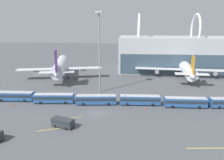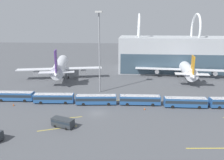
# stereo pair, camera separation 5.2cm
# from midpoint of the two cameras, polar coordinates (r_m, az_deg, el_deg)

# --- Properties ---
(ground_plane) EXTENTS (440.00, 440.00, 0.00)m
(ground_plane) POSITION_cam_midpoint_polar(r_m,az_deg,el_deg) (63.75, -3.82, -8.64)
(ground_plane) COLOR #515459
(terminal_building) EXTENTS (108.12, 25.52, 30.13)m
(terminal_building) POSITION_cam_midpoint_polar(r_m,az_deg,el_deg) (129.56, 26.83, 6.09)
(terminal_building) COLOR #B2B7BC
(terminal_building) RESTS_ON ground_plane
(airliner_at_gate_near) EXTENTS (38.25, 39.51, 15.04)m
(airliner_at_gate_near) POSITION_cam_midpoint_polar(r_m,az_deg,el_deg) (104.24, -13.37, 3.48)
(airliner_at_gate_near) COLOR silver
(airliner_at_gate_near) RESTS_ON ground_plane
(airliner_at_gate_far) EXTENTS (46.97, 44.39, 12.63)m
(airliner_at_gate_far) POSITION_cam_midpoint_polar(r_m,az_deg,el_deg) (109.37, 18.58, 3.15)
(airliner_at_gate_far) COLOR white
(airliner_at_gate_far) RESTS_ON ground_plane
(shuttle_bus_0) EXTENTS (12.88, 3.31, 3.04)m
(shuttle_bus_0) POSITION_cam_midpoint_polar(r_m,az_deg,el_deg) (79.65, -24.13, -3.73)
(shuttle_bus_0) COLOR #285693
(shuttle_bus_0) RESTS_ON ground_plane
(shuttle_bus_1) EXTENTS (12.95, 3.76, 3.04)m
(shuttle_bus_1) POSITION_cam_midpoint_polar(r_m,az_deg,el_deg) (73.21, -14.92, -4.47)
(shuttle_bus_1) COLOR #285693
(shuttle_bus_1) RESTS_ON ground_plane
(shuttle_bus_2) EXTENTS (12.99, 4.05, 3.04)m
(shuttle_bus_2) POSITION_cam_midpoint_polar(r_m,az_deg,el_deg) (69.71, -4.15, -4.97)
(shuttle_bus_2) COLOR #285693
(shuttle_bus_2) RESTS_ON ground_plane
(shuttle_bus_3) EXTENTS (12.88, 3.30, 3.04)m
(shuttle_bus_3) POSITION_cam_midpoint_polar(r_m,az_deg,el_deg) (69.81, 7.30, -5.03)
(shuttle_bus_3) COLOR #285693
(shuttle_bus_3) RESTS_ON ground_plane
(shuttle_bus_4) EXTENTS (12.85, 3.11, 3.04)m
(shuttle_bus_4) POSITION_cam_midpoint_polar(r_m,az_deg,el_deg) (70.97, 18.60, -5.37)
(shuttle_bus_4) COLOR #285693
(shuttle_bus_4) RESTS_ON ground_plane
(service_van_foreground) EXTENTS (6.10, 3.89, 2.27)m
(service_van_foreground) POSITION_cam_midpoint_polar(r_m,az_deg,el_deg) (56.61, -12.72, -10.65)
(service_van_foreground) COLOR #2D3338
(service_van_foreground) RESTS_ON ground_plane
(floodlight_mast) EXTENTS (2.35, 2.35, 29.16)m
(floodlight_mast) POSITION_cam_midpoint_polar(r_m,az_deg,el_deg) (78.70, -3.32, 9.99)
(floodlight_mast) COLOR gray
(floodlight_mast) RESTS_ON ground_plane
(lane_stripe_0) EXTENTS (6.12, 2.29, 0.01)m
(lane_stripe_0) POSITION_cam_midpoint_polar(r_m,az_deg,el_deg) (61.81, -10.83, -9.67)
(lane_stripe_0) COLOR yellow
(lane_stripe_0) RESTS_ON ground_plane
(lane_stripe_1) EXTENTS (6.20, 2.53, 0.01)m
(lane_stripe_1) POSITION_cam_midpoint_polar(r_m,az_deg,el_deg) (73.15, -0.26, -5.46)
(lane_stripe_1) COLOR yellow
(lane_stripe_1) RESTS_ON ground_plane
(lane_stripe_2) EXTENTS (10.69, 1.31, 0.01)m
(lane_stripe_2) POSITION_cam_midpoint_polar(r_m,az_deg,el_deg) (51.85, 24.61, -15.89)
(lane_stripe_2) COLOR yellow
(lane_stripe_2) RESTS_ON ground_plane
(lane_stripe_4) EXTENTS (7.48, 2.79, 0.01)m
(lane_stripe_4) POSITION_cam_midpoint_polar(r_m,az_deg,el_deg) (73.01, -3.66, -5.54)
(lane_stripe_4) COLOR yellow
(lane_stripe_4) RESTS_ON ground_plane
(lane_stripe_5) EXTENTS (8.94, 3.86, 0.01)m
(lane_stripe_5) POSITION_cam_midpoint_polar(r_m,az_deg,el_deg) (56.72, -14.04, -12.18)
(lane_stripe_5) COLOR yellow
(lane_stripe_5) RESTS_ON ground_plane
(traffic_cone_0) EXTENTS (0.53, 0.53, 0.80)m
(traffic_cone_0) POSITION_cam_midpoint_polar(r_m,az_deg,el_deg) (75.42, -24.31, -5.89)
(traffic_cone_0) COLOR black
(traffic_cone_0) RESTS_ON ground_plane
(traffic_cone_1) EXTENTS (0.59, 0.59, 0.60)m
(traffic_cone_1) POSITION_cam_midpoint_polar(r_m,az_deg,el_deg) (66.70, 8.57, -7.43)
(traffic_cone_1) COLOR black
(traffic_cone_1) RESTS_ON ground_plane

